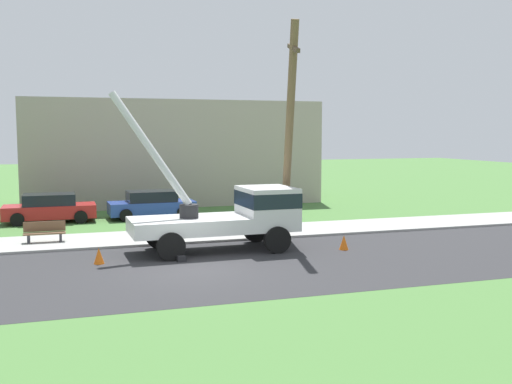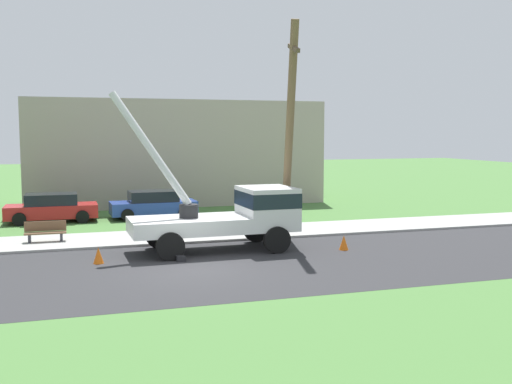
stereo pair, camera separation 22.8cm
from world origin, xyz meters
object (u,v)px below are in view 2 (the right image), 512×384
Objects in this scene: leaning_utility_pole at (290,131)px; traffic_cone_behind at (98,255)px; parked_sedan_red at (52,208)px; utility_truck at (235,213)px; traffic_cone_ahead at (344,243)px; parked_sedan_blue at (153,204)px; park_bench at (45,232)px.

leaning_utility_pole is 8.98m from traffic_cone_behind.
leaning_utility_pole reaches higher than parked_sedan_red.
leaning_utility_pole is at bearing 14.49° from traffic_cone_behind.
utility_truck is 4.30m from traffic_cone_ahead.
parked_sedan_blue is at bearing 100.90° from utility_truck.
traffic_cone_behind is (-7.66, -1.98, -4.24)m from leaning_utility_pole.
leaning_utility_pole is 15.72× the size of traffic_cone_ahead.
traffic_cone_behind is 10.97m from parked_sedan_blue.
park_bench is at bearing 112.86° from traffic_cone_behind.
parked_sedan_blue is at bearing 117.85° from traffic_cone_ahead.
parked_sedan_blue reaches higher than traffic_cone_behind.
traffic_cone_ahead is 0.35× the size of park_bench.
parked_sedan_blue reaches higher than traffic_cone_ahead.
traffic_cone_ahead is 11.83m from park_bench.
parked_sedan_blue is (-4.38, 8.48, -3.81)m from leaning_utility_pole.
parked_sedan_blue is at bearing -0.59° from parked_sedan_red.
parked_sedan_red is (-1.76, 10.51, 0.43)m from traffic_cone_behind.
park_bench is (-0.09, -6.14, -0.25)m from parked_sedan_red.
parked_sedan_red is 2.75× the size of park_bench.
utility_truck is at bearing -25.74° from park_bench.
leaning_utility_pole reaches higher than park_bench.
parked_sedan_red is 0.99× the size of parked_sedan_blue.
parked_sedan_red reaches higher than park_bench.
park_bench is at bearing 156.40° from traffic_cone_ahead.
leaning_utility_pole is 1.97× the size of parked_sedan_blue.
utility_truck is at bearing -54.15° from parked_sedan_red.
parked_sedan_red is (-6.85, 9.49, -0.70)m from utility_truck.
traffic_cone_ahead is at bearing -60.25° from leaning_utility_pole.
leaning_utility_pole is 13.27m from parked_sedan_red.
traffic_cone_behind is (-5.10, -1.03, -1.13)m from utility_truck.
traffic_cone_behind is at bearing 177.67° from traffic_cone_ahead.
utility_truck is 12.17× the size of traffic_cone_behind.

